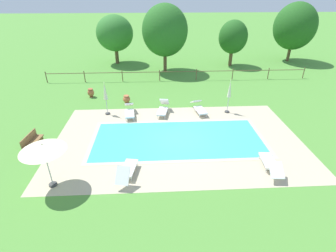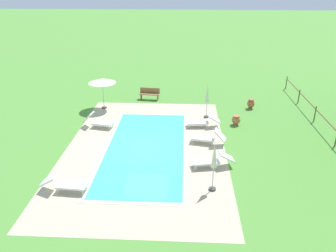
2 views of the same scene
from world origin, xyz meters
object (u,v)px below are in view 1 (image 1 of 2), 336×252
tree_centre (165,31)px  sun_lounger_north_far (163,108)px  wooden_bench_lawn_side (32,141)px  patio_umbrella_open_foreground (43,148)px  tree_west_mid (233,37)px  patio_umbrella_closed_row_west (229,91)px  patio_umbrella_closed_row_mid_west (105,93)px  terracotta_urn_near_fence (127,99)px  tree_far_west (295,26)px  sun_lounger_south_near_corner (199,108)px  sun_lounger_north_near_steps (129,111)px  terracotta_urn_by_tree (91,93)px  sun_lounger_north_mid (127,170)px  tree_east_mid (115,33)px  sun_lounger_north_end (270,163)px

tree_centre → sun_lounger_north_far: bearing=-93.4°
sun_lounger_north_far → wooden_bench_lawn_side: sun_lounger_north_far is taller
patio_umbrella_open_foreground → tree_west_mid: 23.05m
patio_umbrella_closed_row_west → patio_umbrella_closed_row_mid_west: bearing=178.9°
terracotta_urn_near_fence → tree_far_west: (18.00, 11.54, 3.52)m
patio_umbrella_closed_row_west → tree_west_mid: 12.48m
sun_lounger_south_near_corner → patio_umbrella_closed_row_west: (1.99, -0.10, 1.20)m
sun_lounger_south_near_corner → tree_centre: tree_centre is taller
sun_lounger_north_near_steps → tree_far_west: tree_far_west is taller
sun_lounger_south_near_corner → terracotta_urn_by_tree: sun_lounger_south_near_corner is taller
sun_lounger_south_near_corner → tree_far_west: tree_far_west is taller
sun_lounger_north_mid → tree_centre: (2.50, 16.73, 3.63)m
tree_far_west → tree_east_mid: bearing=-180.0°
patio_umbrella_open_foreground → sun_lounger_north_end: bearing=3.3°
sun_lounger_north_near_steps → sun_lounger_south_near_corner: 4.84m
patio_umbrella_closed_row_west → sun_lounger_north_end: bearing=-86.4°
sun_lounger_north_far → terracotta_urn_by_tree: sun_lounger_north_far is taller
sun_lounger_north_far → tree_west_mid: size_ratio=0.41×
sun_lounger_north_far → tree_west_mid: 14.52m
patio_umbrella_closed_row_mid_west → tree_west_mid: 16.71m
terracotta_urn_near_fence → tree_west_mid: tree_west_mid is taller
wooden_bench_lawn_side → tree_centre: (7.84, 14.08, 3.55)m
sun_lounger_north_near_steps → patio_umbrella_closed_row_west: size_ratio=0.88×
tree_far_west → sun_lounger_north_near_steps: bearing=-142.2°
sun_lounger_south_near_corner → sun_lounger_north_end: bearing=-69.8°
patio_umbrella_open_foreground → tree_centre: (5.79, 17.13, 2.01)m
patio_umbrella_open_foreground → terracotta_urn_near_fence: size_ratio=3.52×
sun_lounger_north_near_steps → patio_umbrella_closed_row_mid_west: size_ratio=0.90×
sun_lounger_north_far → sun_lounger_north_end: (4.93, -6.47, -0.03)m
tree_far_west → sun_lounger_north_end: bearing=-117.5°
tree_far_west → tree_centre: size_ratio=0.99×
sun_lounger_south_near_corner → tree_far_west: bearing=46.3°
sun_lounger_north_mid → patio_umbrella_open_foreground: bearing=-173.1°
sun_lounger_north_far → tree_centre: tree_centre is taller
patio_umbrella_closed_row_mid_west → terracotta_urn_by_tree: bearing=119.1°
patio_umbrella_closed_row_west → terracotta_urn_near_fence: (-7.21, 1.96, -1.22)m
sun_lounger_north_end → sun_lounger_south_near_corner: size_ratio=0.98×
terracotta_urn_by_tree → tree_west_mid: tree_west_mid is taller
patio_umbrella_open_foreground → tree_west_mid: (13.14, 18.91, 1.05)m
sun_lounger_north_near_steps → tree_centre: 11.29m
patio_umbrella_closed_row_west → patio_umbrella_closed_row_mid_west: (-8.37, 0.16, -0.02)m
tree_far_west → sun_lounger_south_near_corner: bearing=-133.7°
terracotta_urn_near_fence → tree_west_mid: size_ratio=0.13×
tree_west_mid → sun_lounger_north_far: bearing=-123.8°
wooden_bench_lawn_side → terracotta_urn_by_tree: size_ratio=2.22×
tree_east_mid → sun_lounger_north_mid: bearing=-82.0°
patio_umbrella_closed_row_west → tree_east_mid: (-9.27, 13.49, 1.74)m
sun_lounger_north_far → tree_east_mid: size_ratio=0.38×
sun_lounger_south_near_corner → tree_east_mid: size_ratio=0.41×
patio_umbrella_closed_row_mid_west → patio_umbrella_closed_row_west: bearing=-1.1°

